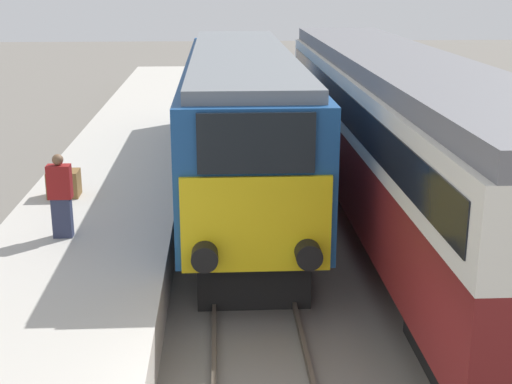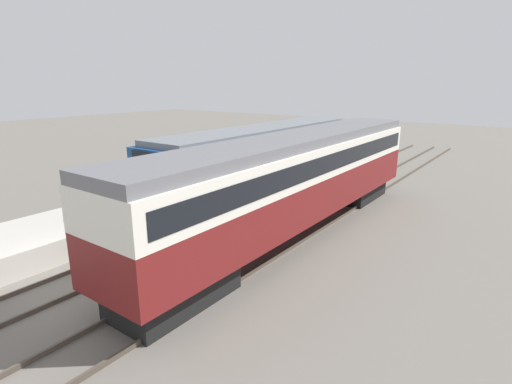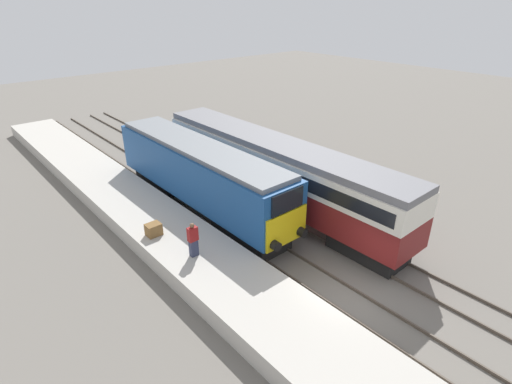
% 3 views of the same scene
% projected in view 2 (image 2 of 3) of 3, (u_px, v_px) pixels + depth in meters
% --- Properties ---
extents(ground_plane, '(120.00, 120.00, 0.00)m').
position_uv_depth(ground_plane, '(70.00, 285.00, 12.34)').
color(ground_plane, slate).
extents(platform_left, '(3.50, 50.00, 0.90)m').
position_uv_depth(platform_left, '(183.00, 196.00, 20.32)').
color(platform_left, '#B7B2A8').
rests_on(platform_left, ground_plane).
extents(rails_near_track, '(1.51, 60.00, 0.14)m').
position_uv_depth(rails_near_track, '(187.00, 235.00, 16.21)').
color(rails_near_track, '#4C4238').
rests_on(rails_near_track, ground_plane).
extents(rails_far_track, '(1.50, 60.00, 0.14)m').
position_uv_depth(rails_far_track, '(254.00, 255.00, 14.28)').
color(rails_far_track, '#4C4238').
rests_on(rails_far_track, ground_plane).
extents(locomotive, '(2.70, 14.21, 3.97)m').
position_uv_depth(locomotive, '(262.00, 162.00, 19.79)').
color(locomotive, black).
rests_on(locomotive, ground_plane).
extents(passenger_carriage, '(2.75, 17.57, 4.09)m').
position_uv_depth(passenger_carriage, '(296.00, 176.00, 15.85)').
color(passenger_carriage, black).
rests_on(passenger_carriage, ground_plane).
extents(person_on_platform, '(0.44, 0.26, 1.64)m').
position_uv_depth(person_on_platform, '(137.00, 181.00, 18.25)').
color(person_on_platform, '#2D334C').
rests_on(person_on_platform, platform_left).
extents(luggage_crate, '(0.70, 0.56, 0.60)m').
position_uv_depth(luggage_crate, '(174.00, 179.00, 20.78)').
color(luggage_crate, brown).
rests_on(luggage_crate, platform_left).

